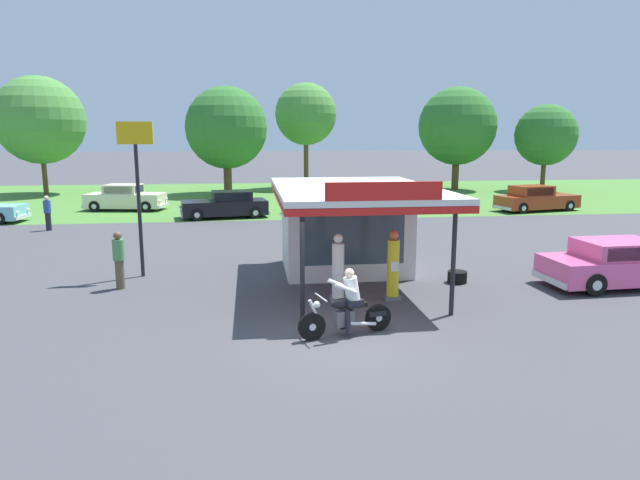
{
  "coord_description": "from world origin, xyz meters",
  "views": [
    {
      "loc": [
        -2.09,
        -12.11,
        4.55
      ],
      "look_at": [
        0.0,
        4.55,
        1.4
      ],
      "focal_mm": 31.48,
      "sensor_mm": 36.0,
      "label": 1
    }
  ],
  "objects_px": {
    "parked_car_second_row_spare": "(125,198)",
    "bystander_strolling_foreground": "(119,259)",
    "gas_pump_nearside": "(338,271)",
    "featured_classic_sedan": "(628,264)",
    "bystander_standing_back_lot": "(48,212)",
    "parked_car_back_row_left": "(226,205)",
    "parked_car_back_row_centre_right": "(326,202)",
    "roadside_pole_sign": "(137,173)",
    "spare_tire_stack": "(457,277)",
    "gas_pump_offside": "(393,268)",
    "parked_car_back_row_right": "(536,199)",
    "motorcycle_with_rider": "(347,308)"
  },
  "relations": [
    {
      "from": "bystander_standing_back_lot",
      "to": "bystander_strolling_foreground",
      "type": "height_order",
      "value": "bystander_strolling_foreground"
    },
    {
      "from": "featured_classic_sedan",
      "to": "parked_car_back_row_right",
      "type": "xyz_separation_m",
      "value": [
        5.8,
        16.63,
        0.05
      ]
    },
    {
      "from": "bystander_strolling_foreground",
      "to": "spare_tire_stack",
      "type": "distance_m",
      "value": 10.36
    },
    {
      "from": "spare_tire_stack",
      "to": "roadside_pole_sign",
      "type": "bearing_deg",
      "value": 168.3
    },
    {
      "from": "parked_car_back_row_left",
      "to": "bystander_standing_back_lot",
      "type": "xyz_separation_m",
      "value": [
        -8.35,
        -3.31,
        0.2
      ]
    },
    {
      "from": "bystander_standing_back_lot",
      "to": "parked_car_back_row_left",
      "type": "bearing_deg",
      "value": 21.62
    },
    {
      "from": "gas_pump_offside",
      "to": "bystander_strolling_foreground",
      "type": "bearing_deg",
      "value": 165.24
    },
    {
      "from": "featured_classic_sedan",
      "to": "gas_pump_offside",
      "type": "bearing_deg",
      "value": -175.99
    },
    {
      "from": "featured_classic_sedan",
      "to": "parked_car_second_row_spare",
      "type": "distance_m",
      "value": 27.69
    },
    {
      "from": "gas_pump_nearside",
      "to": "bystander_standing_back_lot",
      "type": "relative_size",
      "value": 1.13
    },
    {
      "from": "motorcycle_with_rider",
      "to": "featured_classic_sedan",
      "type": "relative_size",
      "value": 0.4
    },
    {
      "from": "gas_pump_nearside",
      "to": "bystander_standing_back_lot",
      "type": "xyz_separation_m",
      "value": [
        -12.08,
        13.34,
        0.02
      ]
    },
    {
      "from": "gas_pump_offside",
      "to": "bystander_standing_back_lot",
      "type": "relative_size",
      "value": 1.17
    },
    {
      "from": "gas_pump_nearside",
      "to": "bystander_standing_back_lot",
      "type": "distance_m",
      "value": 17.99
    },
    {
      "from": "featured_classic_sedan",
      "to": "spare_tire_stack",
      "type": "bearing_deg",
      "value": 169.29
    },
    {
      "from": "gas_pump_nearside",
      "to": "parked_car_back_row_right",
      "type": "distance_m",
      "value": 22.71
    },
    {
      "from": "gas_pump_nearside",
      "to": "featured_classic_sedan",
      "type": "bearing_deg",
      "value": 3.33
    },
    {
      "from": "parked_car_back_row_left",
      "to": "bystander_standing_back_lot",
      "type": "distance_m",
      "value": 8.99
    },
    {
      "from": "roadside_pole_sign",
      "to": "gas_pump_offside",
      "type": "bearing_deg",
      "value": -25.39
    },
    {
      "from": "parked_car_back_row_centre_right",
      "to": "roadside_pole_sign",
      "type": "xyz_separation_m",
      "value": [
        -8.03,
        -14.54,
        2.73
      ]
    },
    {
      "from": "motorcycle_with_rider",
      "to": "gas_pump_nearside",
      "type": "bearing_deg",
      "value": 85.59
    },
    {
      "from": "parked_car_back_row_left",
      "to": "bystander_standing_back_lot",
      "type": "height_order",
      "value": "bystander_standing_back_lot"
    },
    {
      "from": "parked_car_back_row_left",
      "to": "motorcycle_with_rider",
      "type": "bearing_deg",
      "value": -79.71
    },
    {
      "from": "parked_car_second_row_spare",
      "to": "parked_car_back_row_left",
      "type": "bearing_deg",
      "value": -32.42
    },
    {
      "from": "bystander_strolling_foreground",
      "to": "roadside_pole_sign",
      "type": "height_order",
      "value": "roadside_pole_sign"
    },
    {
      "from": "featured_classic_sedan",
      "to": "parked_car_back_row_left",
      "type": "xyz_separation_m",
      "value": [
        -12.8,
        16.12,
        0.03
      ]
    },
    {
      "from": "gas_pump_nearside",
      "to": "motorcycle_with_rider",
      "type": "distance_m",
      "value": 2.73
    },
    {
      "from": "gas_pump_offside",
      "to": "parked_car_back_row_left",
      "type": "height_order",
      "value": "gas_pump_offside"
    },
    {
      "from": "featured_classic_sedan",
      "to": "parked_car_back_row_right",
      "type": "bearing_deg",
      "value": 70.76
    },
    {
      "from": "spare_tire_stack",
      "to": "parked_car_back_row_centre_right",
      "type": "bearing_deg",
      "value": 96.51
    },
    {
      "from": "parked_car_second_row_spare",
      "to": "gas_pump_nearside",
      "type": "bearing_deg",
      "value": -64.17
    },
    {
      "from": "gas_pump_nearside",
      "to": "bystander_strolling_foreground",
      "type": "height_order",
      "value": "gas_pump_nearside"
    },
    {
      "from": "motorcycle_with_rider",
      "to": "bystander_strolling_foreground",
      "type": "xyz_separation_m",
      "value": [
        -6.09,
        4.78,
        0.27
      ]
    },
    {
      "from": "gas_pump_offside",
      "to": "featured_classic_sedan",
      "type": "height_order",
      "value": "gas_pump_offside"
    },
    {
      "from": "featured_classic_sedan",
      "to": "parked_car_back_row_left",
      "type": "distance_m",
      "value": 20.59
    },
    {
      "from": "parked_car_back_row_right",
      "to": "parked_car_back_row_left",
      "type": "distance_m",
      "value": 18.61
    },
    {
      "from": "parked_car_second_row_spare",
      "to": "motorcycle_with_rider",
      "type": "bearing_deg",
      "value": -67.28
    },
    {
      "from": "motorcycle_with_rider",
      "to": "parked_car_back_row_left",
      "type": "distance_m",
      "value": 19.68
    },
    {
      "from": "motorcycle_with_rider",
      "to": "parked_car_second_row_spare",
      "type": "xyz_separation_m",
      "value": [
        -9.77,
        23.34,
        0.07
      ]
    },
    {
      "from": "bystander_strolling_foreground",
      "to": "parked_car_second_row_spare",
      "type": "bearing_deg",
      "value": 101.23
    },
    {
      "from": "gas_pump_nearside",
      "to": "parked_car_back_row_centre_right",
      "type": "distance_m",
      "value": 18.2
    },
    {
      "from": "gas_pump_offside",
      "to": "parked_car_second_row_spare",
      "type": "bearing_deg",
      "value": 119.22
    },
    {
      "from": "parked_car_second_row_spare",
      "to": "spare_tire_stack",
      "type": "bearing_deg",
      "value": -53.82
    },
    {
      "from": "gas_pump_nearside",
      "to": "featured_classic_sedan",
      "type": "relative_size",
      "value": 0.34
    },
    {
      "from": "parked_car_back_row_centre_right",
      "to": "roadside_pole_sign",
      "type": "bearing_deg",
      "value": -118.91
    },
    {
      "from": "roadside_pole_sign",
      "to": "spare_tire_stack",
      "type": "distance_m",
      "value": 10.62
    },
    {
      "from": "motorcycle_with_rider",
      "to": "bystander_standing_back_lot",
      "type": "distance_m",
      "value": 19.97
    },
    {
      "from": "parked_car_back_row_centre_right",
      "to": "parked_car_back_row_left",
      "type": "distance_m",
      "value": 6.02
    },
    {
      "from": "parked_car_second_row_spare",
      "to": "bystander_strolling_foreground",
      "type": "height_order",
      "value": "bystander_strolling_foreground"
    },
    {
      "from": "motorcycle_with_rider",
      "to": "parked_car_second_row_spare",
      "type": "relative_size",
      "value": 0.45
    }
  ]
}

